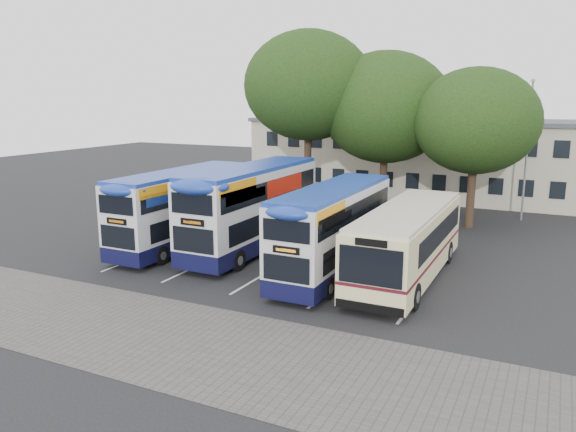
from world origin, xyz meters
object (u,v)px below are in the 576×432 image
(lamp_post, at_px, (528,143))
(tree_right, at_px, (476,121))
(bus_dd_left, at_px, (183,205))
(tree_mid, at_px, (386,107))
(bus_dd_right, at_px, (334,226))
(bus_dd_mid, at_px, (253,204))
(tree_left, at_px, (308,86))
(bus_single, at_px, (408,238))

(lamp_post, xyz_separation_m, tree_right, (-2.80, -3.47, 1.45))
(bus_dd_left, bearing_deg, tree_mid, 60.97)
(lamp_post, bearing_deg, bus_dd_right, -113.55)
(lamp_post, height_order, tree_mid, tree_mid)
(bus_dd_left, height_order, bus_dd_mid, bus_dd_mid)
(bus_dd_left, xyz_separation_m, bus_dd_mid, (3.72, 1.05, 0.18))
(tree_right, bearing_deg, tree_left, 179.86)
(tree_left, bearing_deg, bus_dd_left, -100.56)
(tree_mid, xyz_separation_m, bus_dd_left, (-7.20, -12.98, -4.98))
(bus_dd_mid, bearing_deg, lamp_post, 48.71)
(tree_right, bearing_deg, bus_dd_left, -138.77)
(tree_mid, bearing_deg, lamp_post, 13.16)
(lamp_post, xyz_separation_m, tree_mid, (-8.80, -2.06, 2.18))
(tree_right, relative_size, bus_dd_left, 0.98)
(tree_left, relative_size, tree_right, 1.27)
(tree_right, bearing_deg, lamp_post, 51.04)
(tree_left, xyz_separation_m, bus_single, (10.06, -11.63, -6.87))
(tree_left, bearing_deg, bus_dd_mid, -81.57)
(tree_right, distance_m, bus_dd_right, 13.88)
(bus_dd_mid, xyz_separation_m, bus_single, (8.50, -1.09, -0.64))
(lamp_post, height_order, bus_dd_left, lamp_post)
(bus_dd_mid, bearing_deg, bus_dd_left, -164.19)
(bus_dd_mid, bearing_deg, tree_mid, 73.74)
(lamp_post, relative_size, tree_mid, 0.83)
(tree_right, height_order, bus_single, tree_right)
(lamp_post, height_order, tree_right, tree_right)
(lamp_post, xyz_separation_m, bus_dd_right, (-6.97, -15.99, -2.86))
(bus_dd_right, bearing_deg, lamp_post, 66.45)
(bus_dd_left, distance_m, bus_single, 12.23)
(tree_mid, distance_m, tree_right, 6.21)
(bus_dd_left, bearing_deg, bus_single, -0.16)
(tree_mid, relative_size, bus_dd_mid, 1.02)
(bus_dd_right, xyz_separation_m, bus_single, (3.19, 0.91, -0.41))
(tree_left, height_order, bus_single, tree_left)
(lamp_post, distance_m, bus_single, 15.88)
(tree_left, distance_m, bus_dd_left, 13.43)
(lamp_post, relative_size, tree_right, 0.93)
(tree_left, xyz_separation_m, bus_dd_left, (-2.16, -11.60, -6.41))
(bus_dd_right, distance_m, bus_single, 3.34)
(tree_left, bearing_deg, tree_mid, 15.32)
(tree_mid, xyz_separation_m, bus_single, (5.02, -13.02, -5.44))
(tree_mid, height_order, bus_dd_left, tree_mid)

